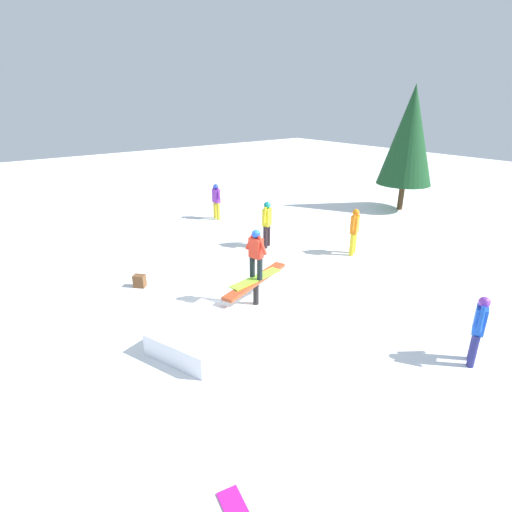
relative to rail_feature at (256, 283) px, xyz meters
The scene contains 10 objects.
ground_plane 0.58m from the rail_feature, ahead, with size 60.00×60.00×0.00m, color white.
rail_feature is the anchor object (origin of this frame).
snow_kicker_ramp 2.09m from the rail_feature, 160.87° to the right, with size 1.80×1.50×0.46m, color white.
main_rider_on_rail 0.69m from the rail_feature, ahead, with size 1.57×0.68×1.25m.
bystander_yellow 4.08m from the rail_feature, 46.73° to the left, with size 0.60×0.40×1.57m.
bystander_orange 4.61m from the rail_feature, ahead, with size 0.59×0.33×1.51m.
bystander_blue 4.78m from the rail_feature, 67.63° to the right, with size 0.56×0.31×1.42m.
bystander_purple 7.57m from the rail_feature, 64.43° to the left, with size 0.22×0.62×1.47m.
backpack_on_snow 3.31m from the rail_feature, 124.89° to the left, with size 0.30×0.22×0.34m, color brown.
pine_tree_near 11.37m from the rail_feature, 15.63° to the left, with size 2.33×2.33×5.29m.
Camera 1 is at (-5.40, -6.89, 4.80)m, focal length 28.00 mm.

